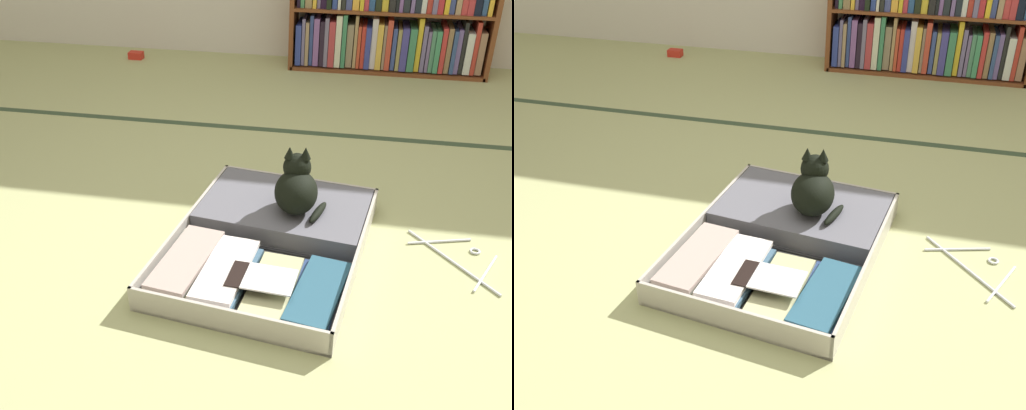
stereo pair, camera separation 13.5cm
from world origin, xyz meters
TOP-DOWN VIEW (x-y plane):
  - ground_plane at (0.00, 0.00)m, footprint 10.00×10.00m
  - tatami_border at (0.00, 1.08)m, footprint 4.80×0.05m
  - bookshelf at (0.43, 2.23)m, footprint 1.33×0.29m
  - open_suitcase at (-0.00, -0.00)m, footprint 0.81×1.00m
  - black_cat at (0.08, 0.13)m, footprint 0.23×0.23m
  - clothes_hanger at (0.72, 0.04)m, footprint 0.33×0.36m
  - small_red_pouch at (-1.36, 2.14)m, footprint 0.10×0.07m

SIDE VIEW (x-z plane):
  - ground_plane at x=0.00m, z-range 0.00..0.00m
  - tatami_border at x=0.00m, z-range 0.00..0.00m
  - clothes_hanger at x=0.72m, z-range 0.00..0.01m
  - small_red_pouch at x=-1.36m, z-range 0.00..0.05m
  - open_suitcase at x=0.00m, z-range -0.01..0.09m
  - black_cat at x=0.08m, z-range 0.06..0.32m
  - bookshelf at x=0.43m, z-range -0.02..0.80m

